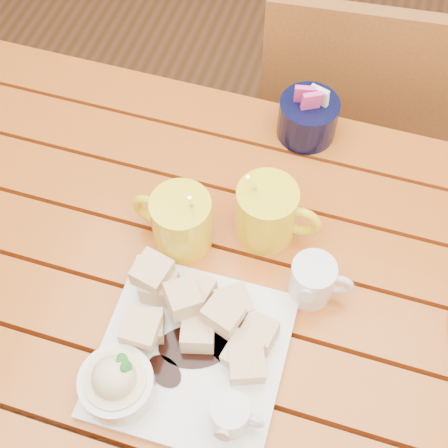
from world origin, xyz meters
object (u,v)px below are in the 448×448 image
(chair_far, at_px, (352,116))
(dessert_plate, at_px, (176,354))
(coffee_mug_left, at_px, (180,221))
(coffee_mug_right, at_px, (268,212))
(table, at_px, (203,303))

(chair_far, bearing_deg, dessert_plate, 72.99)
(dessert_plate, distance_m, coffee_mug_left, 0.21)
(dessert_plate, xyz_separation_m, coffee_mug_right, (0.07, 0.26, 0.02))
(table, relative_size, coffee_mug_left, 7.42)
(table, xyz_separation_m, coffee_mug_right, (0.08, 0.11, 0.16))
(dessert_plate, relative_size, coffee_mug_left, 1.70)
(coffee_mug_right, bearing_deg, chair_far, 80.51)
(table, bearing_deg, coffee_mug_right, 54.70)
(table, xyz_separation_m, coffee_mug_left, (-0.05, 0.05, 0.16))
(dessert_plate, relative_size, coffee_mug_right, 1.67)
(table, xyz_separation_m, chair_far, (0.17, 0.63, -0.14))
(coffee_mug_left, distance_m, chair_far, 0.69)
(table, bearing_deg, dessert_plate, -85.33)
(coffee_mug_right, height_order, chair_far, coffee_mug_right)
(dessert_plate, bearing_deg, table, 94.67)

